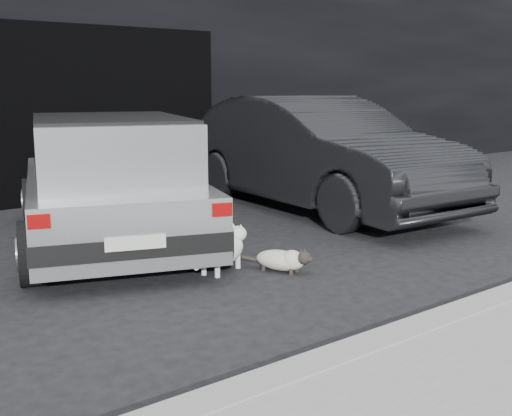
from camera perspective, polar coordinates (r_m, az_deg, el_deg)
ground at (r=6.33m, az=-6.29°, el=-5.01°), size 80.00×80.00×0.00m
building_facade at (r=11.97m, az=-18.06°, el=14.08°), size 34.00×4.00×5.00m
garage_opening at (r=10.10m, az=-13.67°, el=8.17°), size 4.00×0.10×2.60m
curb at (r=5.20m, az=19.30°, el=-8.47°), size 18.00×0.25×0.12m
silver_hatchback at (r=7.09m, az=-12.87°, el=2.83°), size 2.86×4.15×1.40m
second_car at (r=9.03m, az=5.40°, el=4.88°), size 1.98×4.89×1.58m
cat_siamese at (r=6.03m, az=2.53°, el=-4.64°), size 0.42×0.67×0.25m
cat_white at (r=6.05m, az=-2.89°, el=-3.72°), size 0.82×0.50×0.42m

